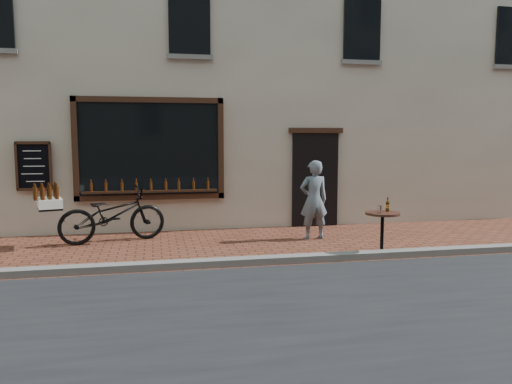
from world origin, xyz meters
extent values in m
plane|color=brown|center=(0.00, 0.00, 0.00)|extent=(90.00, 90.00, 0.00)
cube|color=slate|center=(0.00, 0.20, 0.06)|extent=(90.00, 0.25, 0.12)
cube|color=beige|center=(0.00, 6.50, 5.00)|extent=(28.00, 6.00, 10.00)
cube|color=black|center=(-1.90, 3.45, 1.85)|extent=(3.00, 0.06, 2.00)
cube|color=black|center=(-1.90, 3.43, 2.91)|extent=(3.24, 0.10, 0.12)
cube|color=black|center=(-1.90, 3.43, 0.79)|extent=(3.24, 0.10, 0.12)
cube|color=black|center=(-3.46, 3.43, 1.85)|extent=(0.12, 0.10, 2.24)
cube|color=black|center=(-0.34, 3.43, 1.85)|extent=(0.12, 0.10, 2.24)
cube|color=black|center=(-1.90, 3.38, 0.92)|extent=(2.90, 0.16, 0.05)
cube|color=black|center=(1.90, 3.46, 1.10)|extent=(1.10, 0.10, 2.20)
cube|color=black|center=(1.90, 3.43, 2.26)|extent=(1.30, 0.10, 0.12)
cube|color=black|center=(-4.30, 3.44, 1.50)|extent=(0.62, 0.04, 0.92)
cylinder|color=#3D1C07|center=(-3.15, 3.38, 1.04)|extent=(0.06, 0.06, 0.19)
cylinder|color=#3D1C07|center=(-2.84, 3.38, 1.04)|extent=(0.06, 0.06, 0.19)
cylinder|color=#3D1C07|center=(-2.52, 3.38, 1.04)|extent=(0.06, 0.06, 0.19)
cylinder|color=#3D1C07|center=(-2.21, 3.38, 1.04)|extent=(0.06, 0.06, 0.19)
cylinder|color=#3D1C07|center=(-1.90, 3.38, 1.04)|extent=(0.06, 0.06, 0.19)
cylinder|color=#3D1C07|center=(-1.59, 3.38, 1.04)|extent=(0.06, 0.06, 0.19)
cylinder|color=#3D1C07|center=(-1.27, 3.38, 1.04)|extent=(0.06, 0.06, 0.19)
cylinder|color=#3D1C07|center=(-0.96, 3.38, 1.04)|extent=(0.06, 0.06, 0.19)
cylinder|color=#3D1C07|center=(-0.65, 3.38, 1.04)|extent=(0.06, 0.06, 0.19)
cube|color=black|center=(-1.00, 3.46, 4.60)|extent=(0.90, 0.06, 1.40)
cube|color=black|center=(3.00, 3.46, 4.60)|extent=(0.90, 0.06, 1.40)
imported|color=black|center=(-2.66, 2.53, 0.55)|extent=(2.22, 1.26, 1.10)
cube|color=black|center=(-3.78, 2.22, 0.76)|extent=(0.56, 0.68, 0.04)
cube|color=white|center=(-3.78, 2.22, 0.86)|extent=(0.56, 0.70, 0.17)
cylinder|color=#3D1C07|center=(-3.61, 2.04, 1.07)|extent=(0.07, 0.07, 0.23)
cylinder|color=#3D1C07|center=(-3.72, 2.01, 1.07)|extent=(0.07, 0.07, 0.23)
cylinder|color=#3D1C07|center=(-3.84, 1.98, 1.07)|extent=(0.07, 0.07, 0.23)
cylinder|color=#3D1C07|center=(-3.96, 1.94, 1.07)|extent=(0.07, 0.07, 0.23)
cylinder|color=#3D1C07|center=(-3.64, 2.18, 1.07)|extent=(0.07, 0.07, 0.23)
cylinder|color=#3D1C07|center=(-3.76, 2.15, 1.07)|extent=(0.07, 0.07, 0.23)
cylinder|color=#3D1C07|center=(-3.88, 2.12, 1.07)|extent=(0.07, 0.07, 0.23)
cylinder|color=#3D1C07|center=(-4.00, 2.09, 1.07)|extent=(0.07, 0.07, 0.23)
cylinder|color=#3D1C07|center=(-3.68, 2.33, 1.07)|extent=(0.07, 0.07, 0.23)
cylinder|color=#3D1C07|center=(-3.80, 2.29, 1.07)|extent=(0.07, 0.07, 0.23)
cylinder|color=#3D1C07|center=(-3.92, 2.26, 1.07)|extent=(0.07, 0.07, 0.23)
cylinder|color=#3D1C07|center=(-4.04, 2.23, 1.07)|extent=(0.07, 0.07, 0.23)
cylinder|color=#3D1C07|center=(-3.72, 2.47, 1.07)|extent=(0.07, 0.07, 0.23)
cylinder|color=black|center=(2.13, 0.35, 0.02)|extent=(0.45, 0.45, 0.03)
cylinder|color=black|center=(2.13, 0.35, 0.39)|extent=(0.06, 0.06, 0.71)
cylinder|color=#331811|center=(2.13, 0.35, 0.76)|extent=(0.61, 0.61, 0.04)
cylinder|color=gold|center=(2.26, 0.41, 0.88)|extent=(0.06, 0.06, 0.06)
cylinder|color=white|center=(2.03, 0.28, 0.85)|extent=(0.08, 0.08, 0.13)
imported|color=slate|center=(1.40, 2.02, 0.82)|extent=(0.61, 0.41, 1.63)
camera|label=1|loc=(-1.81, -7.76, 2.12)|focal=35.00mm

